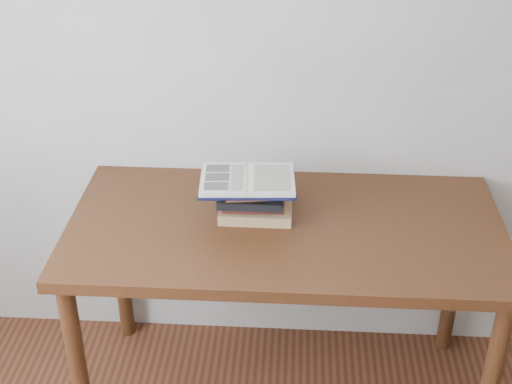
{
  "coord_description": "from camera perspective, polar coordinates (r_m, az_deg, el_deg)",
  "views": [
    {
      "loc": [
        0.04,
        -0.63,
        2.11
      ],
      "look_at": [
        -0.08,
        1.35,
        0.93
      ],
      "focal_mm": 50.0,
      "sensor_mm": 36.0,
      "label": 1
    }
  ],
  "objects": [
    {
      "name": "book_stack",
      "position": [
        2.43,
        -0.13,
        -0.61
      ],
      "size": [
        0.25,
        0.18,
        0.13
      ],
      "color": "#A08952",
      "rests_on": "desk"
    },
    {
      "name": "desk",
      "position": [
        2.46,
        2.34,
        -4.45
      ],
      "size": [
        1.47,
        0.74,
        0.79
      ],
      "color": "#442711",
      "rests_on": "ground"
    },
    {
      "name": "open_book",
      "position": [
        2.38,
        -0.67,
        0.92
      ],
      "size": [
        0.33,
        0.24,
        0.03
      ],
      "rotation": [
        0.0,
        0.0,
        0.06
      ],
      "color": "black",
      "rests_on": "book_stack"
    },
    {
      "name": "room_shell",
      "position": [
        0.81,
        -5.8,
        -5.82
      ],
      "size": [
        3.54,
        3.54,
        2.62
      ],
      "color": "beige",
      "rests_on": "ground"
    }
  ]
}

